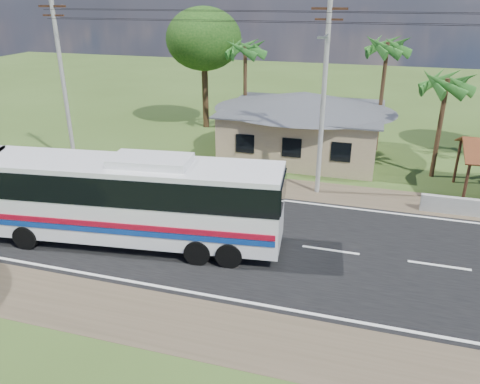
% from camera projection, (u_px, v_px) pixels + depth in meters
% --- Properties ---
extents(ground, '(120.00, 120.00, 0.00)m').
position_uv_depth(ground, '(234.00, 237.00, 21.88)').
color(ground, '#324B1A').
rests_on(ground, ground).
extents(road, '(120.00, 16.00, 0.03)m').
position_uv_depth(road, '(234.00, 237.00, 21.87)').
color(road, black).
rests_on(road, ground).
extents(house, '(12.40, 10.00, 5.00)m').
position_uv_depth(house, '(303.00, 117.00, 32.04)').
color(house, tan).
rests_on(house, ground).
extents(utility_poles, '(32.80, 2.22, 11.00)m').
position_uv_depth(utility_poles, '(318.00, 91.00, 24.64)').
color(utility_poles, '#9E9E99').
rests_on(utility_poles, ground).
extents(palm_near, '(2.80, 2.80, 6.70)m').
position_uv_depth(palm_near, '(447.00, 84.00, 26.87)').
color(palm_near, '#47301E').
rests_on(palm_near, ground).
extents(palm_mid, '(2.80, 2.80, 8.20)m').
position_uv_depth(palm_mid, '(387.00, 47.00, 31.18)').
color(palm_mid, '#47301E').
rests_on(palm_mid, ground).
extents(palm_far, '(2.80, 2.80, 7.70)m').
position_uv_depth(palm_far, '(245.00, 49.00, 34.41)').
color(palm_far, '#47301E').
rests_on(palm_far, ground).
extents(tree_behind_house, '(6.00, 6.00, 9.61)m').
position_uv_depth(tree_behind_house, '(204.00, 39.00, 37.04)').
color(tree_behind_house, '#47301E').
rests_on(tree_behind_house, ground).
extents(coach_bus, '(13.72, 4.44, 4.19)m').
position_uv_depth(coach_bus, '(129.00, 194.00, 20.45)').
color(coach_bus, white).
rests_on(coach_bus, ground).
extents(motorcycle, '(1.65, 1.05, 0.82)m').
position_uv_depth(motorcycle, '(268.00, 176.00, 28.02)').
color(motorcycle, black).
rests_on(motorcycle, ground).
extents(small_car, '(2.00, 4.35, 1.44)m').
position_uv_depth(small_car, '(47.00, 177.00, 26.91)').
color(small_car, '#303032').
rests_on(small_car, ground).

